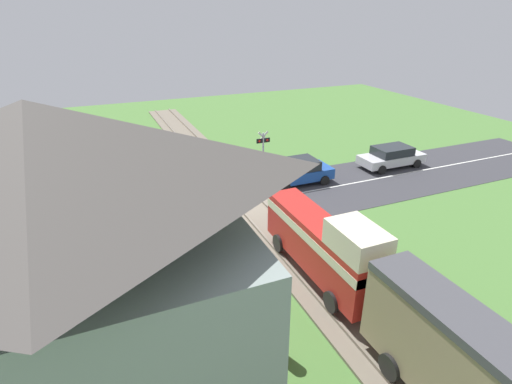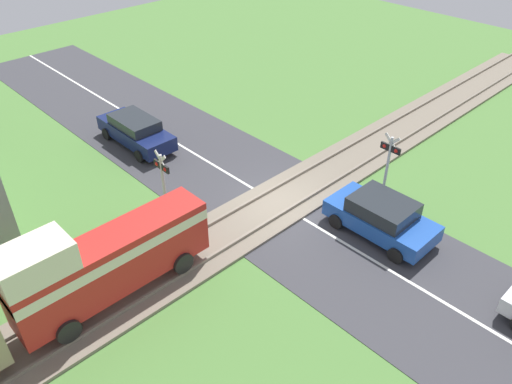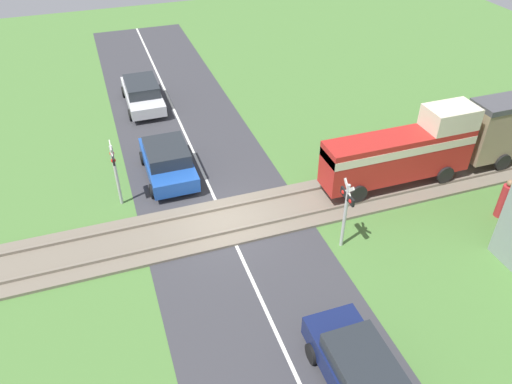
% 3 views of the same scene
% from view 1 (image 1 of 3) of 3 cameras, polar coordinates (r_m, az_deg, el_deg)
% --- Properties ---
extents(ground_plane, '(60.00, 60.00, 0.00)m').
position_cam_1_polar(ground_plane, '(22.04, -1.27, -1.60)').
color(ground_plane, '#4C7A38').
extents(road_surface, '(48.00, 6.40, 0.02)m').
position_cam_1_polar(road_surface, '(22.03, -1.27, -1.58)').
color(road_surface, '#38383D').
rests_on(road_surface, ground_plane).
extents(track_bed, '(2.80, 48.00, 0.24)m').
position_cam_1_polar(track_bed, '(22.01, -1.28, -1.45)').
color(track_bed, '#756B5B').
rests_on(track_bed, ground_plane).
extents(train, '(1.58, 14.69, 3.18)m').
position_cam_1_polar(train, '(12.63, 19.70, -15.48)').
color(train, red).
rests_on(train, track_bed).
extents(car_near_crossing, '(4.09, 2.08, 1.49)m').
position_cam_1_polar(car_near_crossing, '(24.48, 6.03, 3.01)').
color(car_near_crossing, '#1E4CA8').
rests_on(car_near_crossing, ground_plane).
extents(car_far_side, '(4.54, 1.82, 1.46)m').
position_cam_1_polar(car_far_side, '(19.17, -23.04, -5.37)').
color(car_far_side, '#141E4C').
rests_on(car_far_side, ground_plane).
extents(car_behind_queue, '(4.50, 1.97, 1.42)m').
position_cam_1_polar(car_behind_queue, '(28.50, 18.80, 4.87)').
color(car_behind_queue, silver).
rests_on(car_behind_queue, ground_plane).
extents(crossing_signal_west_approach, '(0.90, 0.18, 2.85)m').
position_cam_1_polar(crossing_signal_west_approach, '(25.43, 1.03, 6.49)').
color(crossing_signal_west_approach, '#B7B7B7').
rests_on(crossing_signal_west_approach, ground_plane).
extents(crossing_signal_east_approach, '(0.90, 0.18, 2.85)m').
position_cam_1_polar(crossing_signal_east_approach, '(17.34, -4.75, -2.52)').
color(crossing_signal_east_approach, '#B7B7B7').
rests_on(crossing_signal_east_approach, ground_plane).
extents(station_building, '(8.03, 5.19, 8.39)m').
position_cam_1_polar(station_building, '(9.27, -24.69, -15.17)').
color(station_building, gray).
rests_on(station_building, ground_plane).
extents(pedestrian_by_station, '(0.42, 0.42, 1.70)m').
position_cam_1_polar(pedestrian_by_station, '(12.71, 3.62, -20.09)').
color(pedestrian_by_station, '#B2282D').
rests_on(pedestrian_by_station, ground_plane).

